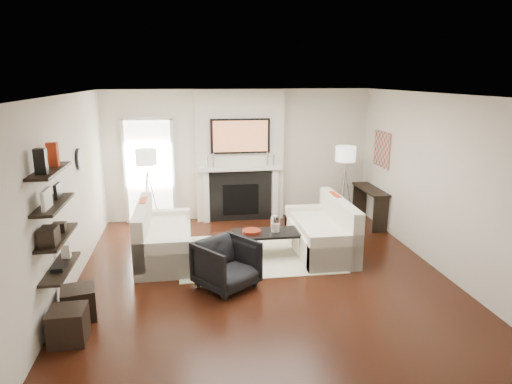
{
  "coord_description": "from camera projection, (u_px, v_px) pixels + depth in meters",
  "views": [
    {
      "loc": [
        -1.05,
        -6.38,
        2.94
      ],
      "look_at": [
        0.0,
        0.6,
        1.15
      ],
      "focal_mm": 32.0,
      "sensor_mm": 36.0,
      "label": 1
    }
  ],
  "objects": [
    {
      "name": "room_envelope",
      "position": [
        262.0,
        189.0,
        6.66
      ],
      "size": [
        6.0,
        6.0,
        6.0
      ],
      "color": "black",
      "rests_on": "ground"
    },
    {
      "name": "chimney_breast",
      "position": [
        240.0,
        156.0,
        9.42
      ],
      "size": [
        1.8,
        0.25,
        2.7
      ],
      "primitive_type": "cube",
      "color": "silver",
      "rests_on": "floor"
    },
    {
      "name": "fireplace_surround",
      "position": [
        241.0,
        196.0,
        9.49
      ],
      "size": [
        1.3,
        0.02,
        1.04
      ],
      "primitive_type": "cube",
      "color": "black",
      "rests_on": "floor"
    },
    {
      "name": "firebox",
      "position": [
        241.0,
        200.0,
        9.5
      ],
      "size": [
        0.75,
        0.02,
        0.65
      ],
      "primitive_type": "cube",
      "color": "black",
      "rests_on": "floor"
    },
    {
      "name": "mantel_pilaster_l",
      "position": [
        206.0,
        197.0,
        9.35
      ],
      "size": [
        0.12,
        0.08,
        1.1
      ],
      "primitive_type": "cube",
      "color": "white",
      "rests_on": "floor"
    },
    {
      "name": "mantel_pilaster_r",
      "position": [
        275.0,
        194.0,
        9.56
      ],
      "size": [
        0.12,
        0.08,
        1.1
      ],
      "primitive_type": "cube",
      "color": "white",
      "rests_on": "floor"
    },
    {
      "name": "mantel_shelf",
      "position": [
        241.0,
        169.0,
        9.3
      ],
      "size": [
        1.7,
        0.18,
        0.07
      ],
      "primitive_type": "cube",
      "color": "white",
      "rests_on": "chimney_breast"
    },
    {
      "name": "tv_body",
      "position": [
        240.0,
        136.0,
        9.16
      ],
      "size": [
        1.2,
        0.06,
        0.7
      ],
      "primitive_type": "cube",
      "color": "black",
      "rests_on": "chimney_breast"
    },
    {
      "name": "tv_screen",
      "position": [
        241.0,
        136.0,
        9.13
      ],
      "size": [
        1.1,
        0.0,
        0.62
      ],
      "primitive_type": "cube",
      "color": "#BF723F",
      "rests_on": "tv_body"
    },
    {
      "name": "candlestick_l_tall",
      "position": [
        214.0,
        160.0,
        9.18
      ],
      "size": [
        0.04,
        0.04,
        0.3
      ],
      "primitive_type": "cylinder",
      "color": "silver",
      "rests_on": "mantel_shelf"
    },
    {
      "name": "candlestick_l_short",
      "position": [
        207.0,
        162.0,
        9.17
      ],
      "size": [
        0.04,
        0.04,
        0.24
      ],
      "primitive_type": "cylinder",
      "color": "silver",
      "rests_on": "mantel_shelf"
    },
    {
      "name": "candlestick_r_tall",
      "position": [
        267.0,
        159.0,
        9.34
      ],
      "size": [
        0.04,
        0.04,
        0.3
      ],
      "primitive_type": "cylinder",
      "color": "silver",
      "rests_on": "mantel_shelf"
    },
    {
      "name": "candlestick_r_short",
      "position": [
        274.0,
        160.0,
        9.36
      ],
      "size": [
        0.04,
        0.04,
        0.24
      ],
      "primitive_type": "cylinder",
      "color": "silver",
      "rests_on": "mantel_shelf"
    },
    {
      "name": "hallway_panel",
      "position": [
        149.0,
        172.0,
        9.32
      ],
      "size": [
        0.9,
        0.02,
        2.1
      ],
      "primitive_type": "cube",
      "color": "white",
      "rests_on": "floor"
    },
    {
      "name": "door_trim_l",
      "position": [
        125.0,
        173.0,
        9.24
      ],
      "size": [
        0.06,
        0.06,
        2.16
      ],
      "primitive_type": "cube",
      "color": "white",
      "rests_on": "floor"
    },
    {
      "name": "door_trim_r",
      "position": [
        173.0,
        171.0,
        9.37
      ],
      "size": [
        0.06,
        0.06,
        2.16
      ],
      "primitive_type": "cube",
      "color": "white",
      "rests_on": "floor"
    },
    {
      "name": "door_trim_top",
      "position": [
        146.0,
        119.0,
        9.04
      ],
      "size": [
        1.02,
        0.06,
        0.06
      ],
      "primitive_type": "cube",
      "color": "white",
      "rests_on": "wall_back"
    },
    {
      "name": "rug",
      "position": [
        257.0,
        254.0,
        7.78
      ],
      "size": [
        2.6,
        2.0,
        0.01
      ],
      "primitive_type": "cube",
      "color": "beige",
      "rests_on": "floor"
    },
    {
      "name": "loveseat_left_base",
      "position": [
        165.0,
        246.0,
        7.56
      ],
      "size": [
        0.85,
        1.8,
        0.42
      ],
      "primitive_type": "cube",
      "color": "silver",
      "rests_on": "floor"
    },
    {
      "name": "loveseat_left_back",
      "position": [
        143.0,
        229.0,
        7.43
      ],
      "size": [
        0.18,
        1.8,
        0.8
      ],
      "primitive_type": "cube",
      "color": "silver",
      "rests_on": "floor"
    },
    {
      "name": "loveseat_left_arm_n",
      "position": [
        162.0,
        260.0,
        6.76
      ],
      "size": [
        0.85,
        0.18,
        0.6
      ],
      "primitive_type": "cube",
      "color": "silver",
      "rests_on": "floor"
    },
    {
      "name": "loveseat_left_arm_s",
      "position": [
        167.0,
        226.0,
        8.31
      ],
      "size": [
        0.85,
        0.18,
        0.6
      ],
      "primitive_type": "cube",
      "color": "silver",
      "rests_on": "floor"
    },
    {
      "name": "loveseat_left_cushion",
      "position": [
        167.0,
        231.0,
        7.5
      ],
      "size": [
        0.63,
        1.44,
        0.1
      ],
      "primitive_type": "cube",
      "color": "silver",
      "rests_on": "loveseat_left_base"
    },
    {
      "name": "pillow_left_orange",
      "position": [
        144.0,
        212.0,
        7.67
      ],
      "size": [
        0.1,
        0.42,
        0.42
      ],
      "primitive_type": "cube",
      "color": "#BC3417",
      "rests_on": "loveseat_left_cushion"
    },
    {
      "name": "pillow_left_charcoal",
      "position": [
        141.0,
        223.0,
        7.1
      ],
      "size": [
        0.1,
        0.4,
        0.4
      ],
      "primitive_type": "cube",
      "color": "black",
      "rests_on": "loveseat_left_cushion"
    },
    {
      "name": "loveseat_right_base",
      "position": [
        320.0,
        240.0,
        7.84
      ],
      "size": [
        0.85,
        1.8,
        0.42
      ],
      "primitive_type": "cube",
      "color": "silver",
      "rests_on": "floor"
    },
    {
      "name": "loveseat_right_back",
      "position": [
        339.0,
        222.0,
        7.81
      ],
      "size": [
        0.18,
        1.8,
        0.8
      ],
      "primitive_type": "cube",
      "color": "silver",
      "rests_on": "floor"
    },
    {
      "name": "loveseat_right_arm_n",
      "position": [
        335.0,
        253.0,
        7.04
      ],
      "size": [
        0.85,
        0.18,
        0.6
      ],
      "primitive_type": "cube",
      "color": "silver",
      "rests_on": "floor"
    },
    {
      "name": "loveseat_right_arm_s",
      "position": [
        308.0,
        221.0,
        8.59
      ],
      "size": [
        0.85,
        0.18,
        0.6
      ],
      "primitive_type": "cube",
      "color": "silver",
      "rests_on": "floor"
    },
    {
      "name": "loveseat_right_cushion",
      "position": [
        318.0,
        226.0,
        7.77
      ],
      "size": [
        0.63,
        1.44,
        0.1
      ],
      "primitive_type": "cube",
      "color": "silver",
      "rests_on": "loveseat_right_base"
    },
    {
      "name": "pillow_right_orange",
      "position": [
        334.0,
        206.0,
        8.05
      ],
      "size": [
        0.1,
        0.42,
        0.42
      ],
      "primitive_type": "cube",
      "color": "#BC3417",
      "rests_on": "loveseat_right_cushion"
    },
    {
      "name": "pillow_right_charcoal",
      "position": [
        346.0,
        216.0,
        7.47
      ],
      "size": [
        0.1,
        0.4,
        0.4
      ],
      "primitive_type": "cube",
      "color": "black",
      "rests_on": "loveseat_right_cushion"
    },
    {
      "name": "coffee_table",
      "position": [
        266.0,
        233.0,
        7.61
      ],
      "size": [
        1.1,
        0.55,
        0.04
      ],
      "primitive_type": "cube",
      "color": "black",
      "rests_on": "floor"
    },
    {
      "name": "coffee_leg_nw",
      "position": [
        238.0,
        252.0,
        7.38
      ],
      "size": [
        0.02,
        0.02,
        0.38
      ],
      "primitive_type": "cylinder",
      "color": "silver",
      "rests_on": "floor"
    },
    {
      "name": "coffee_leg_ne",
      "position": [
        298.0,
        248.0,
        7.53
      ],
      "size": [
        0.02,
        0.02,
        0.38
      ],
      "primitive_type": "cylinder",
      "color": "silver",
      "rests_on": "floor"
    },
    {
      "name": "coffee_leg_sw",
      "position": [
        235.0,
        242.0,
        7.8
      ],
      "size": [
        0.02,
        0.02,
        0.38
      ],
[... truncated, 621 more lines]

